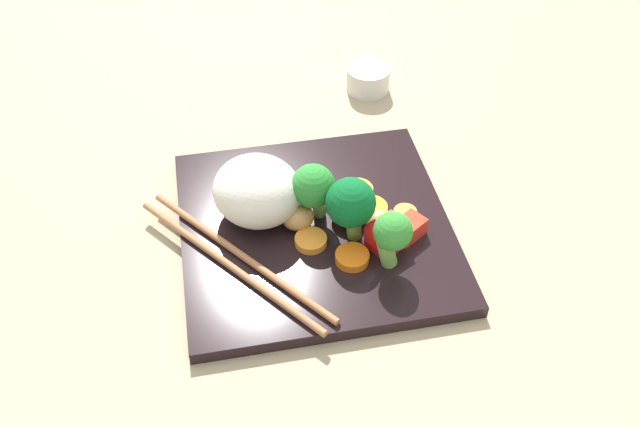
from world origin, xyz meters
TOP-DOWN VIEW (x-y plane):
  - ground_plane at (0.00, 0.00)cm, footprint 110.00×110.00cm
  - square_plate at (0.00, 0.00)cm, footprint 23.85×23.85cm
  - rice_mound at (4.59, -2.19)cm, footprint 10.62×10.64cm
  - broccoli_floret_0 at (-0.28, -0.77)cm, footprint 3.79×3.79cm
  - broccoli_floret_1 at (-2.57, 2.02)cm, footprint 4.21×4.21cm
  - broccoli_floret_2 at (-5.00, 5.77)cm, footprint 3.18×3.18cm
  - carrot_slice_0 at (-2.09, 4.79)cm, footprint 3.99×3.99cm
  - carrot_slice_1 at (0.84, 2.18)cm, footprint 3.82×3.82cm
  - carrot_slice_2 at (-5.10, -0.52)cm, footprint 4.31×4.31cm
  - carrot_slice_3 at (-7.90, 0.78)cm, footprint 2.48×2.48cm
  - carrot_slice_4 at (-2.48, -2.28)cm, footprint 3.37×3.37cm
  - carrot_slice_5 at (-4.60, -3.18)cm, footprint 3.89×3.89cm
  - pepper_chunk_0 at (-5.38, 3.71)cm, footprint 3.78×3.55cm
  - pepper_chunk_1 at (-7.47, 3.01)cm, footprint 3.40×3.14cm
  - chicken_piece_0 at (-2.91, -0.18)cm, footprint 3.96×3.81cm
  - chicken_piece_2 at (-5.30, 1.60)cm, footprint 2.92×2.62cm
  - chicken_piece_3 at (1.47, -0.34)cm, footprint 3.17×2.77cm
  - chopstick_pair at (7.44, 2.84)cm, footprint 14.18×18.27cm
  - sauce_cup at (-10.32, -20.45)cm, footprint 4.70×4.70cm

SIDE VIEW (x-z plane):
  - ground_plane at x=0.00cm, z-range -2.00..0.00cm
  - square_plate at x=0.00cm, z-range 0.00..1.21cm
  - sauce_cup at x=-10.32cm, z-range 0.00..2.72cm
  - carrot_slice_5 at x=-4.60cm, z-range 1.21..1.71cm
  - chopstick_pair at x=7.44cm, z-range 1.21..1.82cm
  - carrot_slice_2 at x=-5.10cm, z-range 1.21..1.83cm
  - carrot_slice_1 at x=0.84cm, z-range 1.21..1.89cm
  - carrot_slice_3 at x=-7.90cm, z-range 1.21..1.89cm
  - carrot_slice_0 at x=-2.09cm, z-range 1.21..1.96cm
  - carrot_slice_4 at x=-2.48cm, z-range 1.21..1.96cm
  - pepper_chunk_1 at x=-7.47cm, z-range 1.21..2.82cm
  - chicken_piece_2 at x=-5.30cm, z-range 1.21..2.97cm
  - chicken_piece_0 at x=-2.91cm, z-range 1.21..3.23cm
  - chicken_piece_3 at x=1.47cm, z-range 1.21..3.42cm
  - pepper_chunk_0 at x=-5.38cm, z-range 1.21..3.58cm
  - rice_mound at x=4.59cm, z-range 1.21..6.96cm
  - broccoli_floret_2 at x=-5.00cm, z-range 1.94..7.43cm
  - broccoli_floret_0 at x=-0.28cm, z-range 2.00..7.78cm
  - broccoli_floret_1 at x=-2.57cm, z-range 1.93..8.05cm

